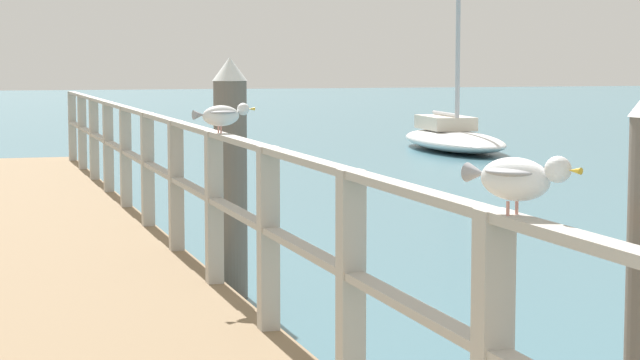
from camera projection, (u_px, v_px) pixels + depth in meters
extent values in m
cube|color=#846B4C|center=(22.00, 278.00, 10.30)|extent=(2.83, 21.23, 0.35)
cube|color=#B2ADA3|center=(351.00, 286.00, 5.93)|extent=(0.12, 0.12, 1.14)
cube|color=#B2ADA3|center=(268.00, 238.00, 7.49)|extent=(0.12, 0.12, 1.14)
cube|color=#B2ADA3|center=(214.00, 207.00, 9.05)|extent=(0.12, 0.12, 1.14)
cube|color=#B2ADA3|center=(176.00, 186.00, 10.60)|extent=(0.12, 0.12, 1.14)
cube|color=#B2ADA3|center=(148.00, 169.00, 12.16)|extent=(0.12, 0.12, 1.14)
cube|color=#B2ADA3|center=(126.00, 157.00, 13.72)|extent=(0.12, 0.12, 1.14)
cube|color=#B2ADA3|center=(108.00, 147.00, 15.28)|extent=(0.12, 0.12, 1.14)
cube|color=#B2ADA3|center=(94.00, 138.00, 16.84)|extent=(0.12, 0.12, 1.14)
cube|color=#B2ADA3|center=(82.00, 132.00, 18.40)|extent=(0.12, 0.12, 1.14)
cube|color=#B2ADA3|center=(72.00, 126.00, 19.96)|extent=(0.12, 0.12, 1.14)
cube|color=#B2ADA3|center=(175.00, 123.00, 10.55)|extent=(0.10, 19.63, 0.04)
cube|color=#B2ADA3|center=(176.00, 179.00, 10.60)|extent=(0.10, 19.63, 0.04)
cylinder|color=#6B6056|center=(231.00, 190.00, 10.24)|extent=(0.28, 0.28, 1.84)
cone|color=white|center=(230.00, 69.00, 10.14)|extent=(0.29, 0.29, 0.20)
ellipsoid|color=white|center=(515.00, 179.00, 4.14)|extent=(0.24, 0.31, 0.15)
sphere|color=white|center=(558.00, 169.00, 4.01)|extent=(0.09, 0.09, 0.09)
cone|color=gold|center=(575.00, 171.00, 3.97)|extent=(0.04, 0.06, 0.02)
cone|color=#939399|center=(476.00, 173.00, 4.26)|extent=(0.10, 0.10, 0.07)
ellipsoid|color=#939399|center=(515.00, 171.00, 4.14)|extent=(0.26, 0.28, 0.04)
cylinder|color=tan|center=(517.00, 207.00, 4.18)|extent=(0.01, 0.01, 0.05)
cylinder|color=tan|center=(508.00, 208.00, 4.14)|extent=(0.01, 0.01, 0.05)
ellipsoid|color=white|center=(221.00, 116.00, 8.72)|extent=(0.30, 0.18, 0.15)
sphere|color=white|center=(243.00, 109.00, 8.80)|extent=(0.09, 0.09, 0.09)
cone|color=gold|center=(251.00, 109.00, 8.82)|extent=(0.05, 0.03, 0.02)
cone|color=#939399|center=(199.00, 115.00, 8.65)|extent=(0.09, 0.08, 0.07)
ellipsoid|color=#939399|center=(221.00, 112.00, 8.72)|extent=(0.25, 0.21, 0.04)
cylinder|color=tan|center=(218.00, 130.00, 8.75)|extent=(0.01, 0.01, 0.05)
cylinder|color=tan|center=(221.00, 130.00, 8.71)|extent=(0.01, 0.01, 0.05)
ellipsoid|color=white|center=(453.00, 141.00, 26.82)|extent=(2.13, 5.14, 0.44)
cylinder|color=#B2B2B7|center=(458.00, 20.00, 26.31)|extent=(0.10, 0.10, 4.84)
cylinder|color=#B2B2B7|center=(445.00, 114.00, 27.37)|extent=(0.24, 1.75, 0.08)
cube|color=beige|center=(445.00, 123.00, 27.37)|extent=(1.10, 1.88, 0.30)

